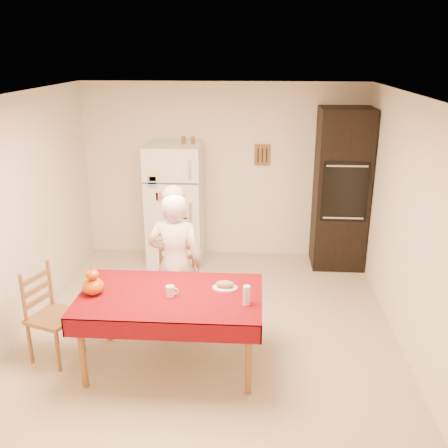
# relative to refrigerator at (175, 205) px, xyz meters

# --- Properties ---
(floor) EXTENTS (4.50, 4.50, 0.00)m
(floor) POSITION_rel_refrigerator_xyz_m (0.65, -1.88, -0.85)
(floor) COLOR tan
(floor) RESTS_ON ground
(room_shell) EXTENTS (4.02, 4.52, 2.51)m
(room_shell) POSITION_rel_refrigerator_xyz_m (0.65, -1.88, 0.77)
(room_shell) COLOR beige
(room_shell) RESTS_ON ground
(refrigerator) EXTENTS (0.75, 0.74, 1.70)m
(refrigerator) POSITION_rel_refrigerator_xyz_m (0.00, 0.00, 0.00)
(refrigerator) COLOR white
(refrigerator) RESTS_ON floor
(oven_cabinet) EXTENTS (0.70, 0.62, 2.20)m
(oven_cabinet) POSITION_rel_refrigerator_xyz_m (2.28, 0.05, 0.25)
(oven_cabinet) COLOR black
(oven_cabinet) RESTS_ON floor
(dining_table) EXTENTS (1.70, 1.00, 0.76)m
(dining_table) POSITION_rel_refrigerator_xyz_m (0.35, -2.51, -0.16)
(dining_table) COLOR brown
(dining_table) RESTS_ON floor
(chair_far) EXTENTS (0.50, 0.48, 0.95)m
(chair_far) POSITION_rel_refrigerator_xyz_m (0.29, -1.66, -0.34)
(chair_far) COLOR brown
(chair_far) RESTS_ON floor
(chair_left) EXTENTS (0.52, 0.53, 0.95)m
(chair_left) POSITION_rel_refrigerator_xyz_m (-0.87, -2.44, -0.34)
(chair_left) COLOR brown
(chair_left) RESTS_ON floor
(seated_woman) EXTENTS (0.60, 0.41, 1.58)m
(seated_woman) POSITION_rel_refrigerator_xyz_m (0.30, -1.87, -0.06)
(seated_woman) COLOR silver
(seated_woman) RESTS_ON floor
(coffee_mug) EXTENTS (0.08, 0.08, 0.10)m
(coffee_mug) POSITION_rel_refrigerator_xyz_m (0.36, -2.54, -0.04)
(coffee_mug) COLOR silver
(coffee_mug) RESTS_ON dining_table
(pumpkin_lower) EXTENTS (0.20, 0.20, 0.15)m
(pumpkin_lower) POSITION_rel_refrigerator_xyz_m (-0.36, -2.54, -0.01)
(pumpkin_lower) COLOR #DB5505
(pumpkin_lower) RESTS_ON dining_table
(pumpkin_upper) EXTENTS (0.12, 0.12, 0.09)m
(pumpkin_upper) POSITION_rel_refrigerator_xyz_m (-0.36, -2.54, 0.11)
(pumpkin_upper) COLOR #ED3405
(pumpkin_upper) RESTS_ON pumpkin_lower
(wine_glass) EXTENTS (0.07, 0.07, 0.18)m
(wine_glass) POSITION_rel_refrigerator_xyz_m (1.06, -2.64, -0.00)
(wine_glass) COLOR silver
(wine_glass) RESTS_ON dining_table
(bread_plate) EXTENTS (0.24, 0.24, 0.02)m
(bread_plate) POSITION_rel_refrigerator_xyz_m (0.85, -2.36, -0.08)
(bread_plate) COLOR white
(bread_plate) RESTS_ON dining_table
(bread_loaf) EXTENTS (0.18, 0.10, 0.06)m
(bread_loaf) POSITION_rel_refrigerator_xyz_m (0.85, -2.36, -0.04)
(bread_loaf) COLOR tan
(bread_loaf) RESTS_ON bread_plate
(spice_jar_left) EXTENTS (0.05, 0.05, 0.10)m
(spice_jar_left) POSITION_rel_refrigerator_xyz_m (0.13, 0.05, 0.90)
(spice_jar_left) COLOR brown
(spice_jar_left) RESTS_ON refrigerator
(spice_jar_mid) EXTENTS (0.05, 0.05, 0.10)m
(spice_jar_mid) POSITION_rel_refrigerator_xyz_m (0.14, 0.05, 0.90)
(spice_jar_mid) COLOR brown
(spice_jar_mid) RESTS_ON refrigerator
(spice_jar_right) EXTENTS (0.05, 0.05, 0.10)m
(spice_jar_right) POSITION_rel_refrigerator_xyz_m (0.26, 0.05, 0.90)
(spice_jar_right) COLOR brown
(spice_jar_right) RESTS_ON refrigerator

